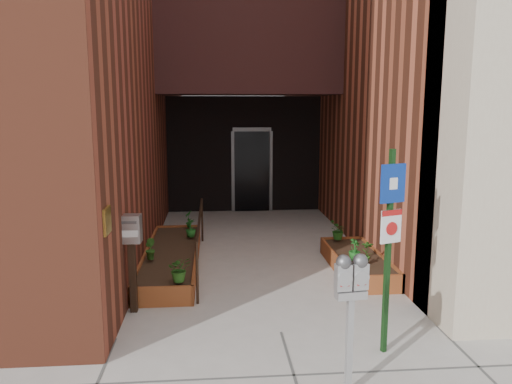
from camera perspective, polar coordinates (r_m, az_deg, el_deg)
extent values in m
plane|color=#9E9991|center=(6.40, 2.86, -15.73)|extent=(80.00, 80.00, 0.00)
cube|color=brown|center=(14.72, 23.91, 17.81)|extent=(8.00, 13.70, 10.00)
cube|color=#B7A68D|center=(6.82, 24.61, 4.25)|extent=(1.10, 1.20, 4.40)
cube|color=black|center=(11.81, -1.02, 15.89)|extent=(4.20, 2.00, 2.00)
cube|color=black|center=(13.20, -1.40, 4.38)|extent=(4.00, 0.30, 3.00)
cube|color=black|center=(13.08, -0.46, 2.35)|extent=(0.90, 0.06, 2.10)
cube|color=#B79338|center=(5.78, -16.69, -3.17)|extent=(0.04, 0.30, 0.30)
cube|color=brown|center=(7.17, -10.79, -11.68)|extent=(0.90, 0.04, 0.30)
cube|color=brown|center=(10.55, -8.84, -4.58)|extent=(0.90, 0.04, 0.30)
cube|color=brown|center=(8.89, -12.41, -7.46)|extent=(0.04, 3.60, 0.30)
cube|color=brown|center=(8.82, -6.82, -7.44)|extent=(0.04, 3.60, 0.30)
cube|color=black|center=(8.85, -9.62, -7.58)|extent=(0.82, 3.52, 0.26)
cube|color=brown|center=(7.70, 13.80, -10.26)|extent=(0.80, 0.04, 0.30)
cube|color=brown|center=(9.67, 9.72, -5.95)|extent=(0.80, 0.04, 0.30)
cube|color=brown|center=(8.57, 9.06, -7.99)|extent=(0.04, 2.20, 0.30)
cube|color=brown|center=(8.78, 13.92, -7.73)|extent=(0.04, 2.20, 0.30)
cube|color=black|center=(8.68, 11.51, -7.99)|extent=(0.72, 2.12, 0.26)
cylinder|color=black|center=(7.11, -6.74, -9.19)|extent=(0.04, 0.04, 0.90)
cylinder|color=black|center=(10.28, -6.17, -3.18)|extent=(0.04, 0.04, 0.90)
cylinder|color=black|center=(8.58, -6.46, -2.87)|extent=(0.04, 3.30, 0.04)
cube|color=#A6A7A9|center=(5.07, 10.59, -16.96)|extent=(0.07, 0.07, 0.97)
cube|color=#A6A7A9|center=(4.86, 10.79, -11.43)|extent=(0.30, 0.15, 0.08)
cube|color=#A6A7A9|center=(4.77, 9.93, -9.57)|extent=(0.16, 0.11, 0.25)
sphere|color=#59595B|center=(4.72, 9.98, -7.91)|extent=(0.14, 0.14, 0.14)
cube|color=white|center=(4.72, 10.16, -9.55)|extent=(0.09, 0.02, 0.05)
cube|color=#B21414|center=(4.75, 10.13, -10.43)|extent=(0.09, 0.02, 0.03)
cube|color=#A6A7A9|center=(4.83, 11.77, -9.38)|extent=(0.16, 0.11, 0.25)
sphere|color=#59595B|center=(4.79, 11.83, -7.73)|extent=(0.14, 0.14, 0.14)
cube|color=white|center=(4.78, 12.03, -9.35)|extent=(0.09, 0.02, 0.05)
cube|color=#B21414|center=(4.81, 11.99, -10.23)|extent=(0.09, 0.02, 0.03)
cube|color=black|center=(5.71, 14.83, -6.83)|extent=(0.07, 0.07, 2.31)
cube|color=navy|center=(5.52, 15.39, 0.95)|extent=(0.30, 0.12, 0.42)
cube|color=white|center=(5.51, 15.43, 0.94)|extent=(0.10, 0.05, 0.13)
cube|color=white|center=(5.61, 15.17, -3.82)|extent=(0.25, 0.11, 0.37)
cube|color=#B21414|center=(5.57, 15.28, -2.31)|extent=(0.25, 0.10, 0.06)
cylinder|color=#B21414|center=(5.60, 15.25, -4.06)|extent=(0.14, 0.06, 0.15)
cube|color=black|center=(6.99, -13.88, -9.41)|extent=(0.09, 0.09, 0.98)
cube|color=#A4A4A6|center=(6.80, -14.11, -4.09)|extent=(0.28, 0.21, 0.37)
cube|color=#59595B|center=(6.68, -14.32, -3.41)|extent=(0.20, 0.02, 0.04)
cube|color=white|center=(6.71, -14.27, -4.67)|extent=(0.21, 0.02, 0.09)
imported|color=#255518|center=(7.20, -8.74, -8.69)|extent=(0.39, 0.39, 0.37)
imported|color=#285719|center=(8.30, -12.05, -6.38)|extent=(0.26, 0.26, 0.34)
imported|color=#1A5C1C|center=(9.55, -7.47, -4.10)|extent=(0.27, 0.27, 0.34)
imported|color=#195A19|center=(10.29, -7.71, -3.06)|extent=(0.21, 0.21, 0.35)
imported|color=#19581A|center=(8.23, 11.21, -6.47)|extent=(0.27, 0.27, 0.34)
imported|color=#234F16|center=(8.15, 12.60, -6.65)|extent=(0.24, 0.24, 0.36)
imported|color=#1E5418|center=(9.39, 9.35, -4.36)|extent=(0.44, 0.44, 0.35)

